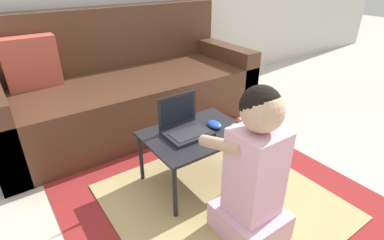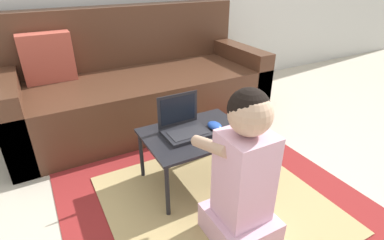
% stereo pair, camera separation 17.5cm
% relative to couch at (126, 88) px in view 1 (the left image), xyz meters
% --- Properties ---
extents(ground_plane, '(16.00, 16.00, 0.00)m').
position_rel_couch_xyz_m(ground_plane, '(0.00, -1.03, -0.30)').
color(ground_plane, beige).
extents(area_rug, '(1.61, 1.58, 0.01)m').
position_rel_couch_xyz_m(area_rug, '(-0.01, -1.25, -0.30)').
color(area_rug, maroon).
rests_on(area_rug, ground_plane).
extents(couch, '(2.06, 0.89, 0.91)m').
position_rel_couch_xyz_m(couch, '(0.00, 0.00, 0.00)').
color(couch, '#4C2D1E').
rests_on(couch, ground_plane).
extents(laptop_desk, '(0.60, 0.43, 0.34)m').
position_rel_couch_xyz_m(laptop_desk, '(-0.01, -1.00, 0.00)').
color(laptop_desk, black).
rests_on(laptop_desk, ground_plane).
extents(laptop, '(0.26, 0.21, 0.22)m').
position_rel_couch_xyz_m(laptop, '(-0.06, -0.97, 0.08)').
color(laptop, '#232328').
rests_on(laptop, laptop_desk).
extents(computer_mouse, '(0.08, 0.11, 0.04)m').
position_rel_couch_xyz_m(computer_mouse, '(0.12, -1.01, 0.06)').
color(computer_mouse, '#234CB2').
rests_on(computer_mouse, laptop_desk).
extents(person_seated, '(0.29, 0.43, 0.79)m').
position_rel_couch_xyz_m(person_seated, '(-0.03, -1.49, 0.06)').
color(person_seated, '#E5B2CC').
rests_on(person_seated, ground_plane).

